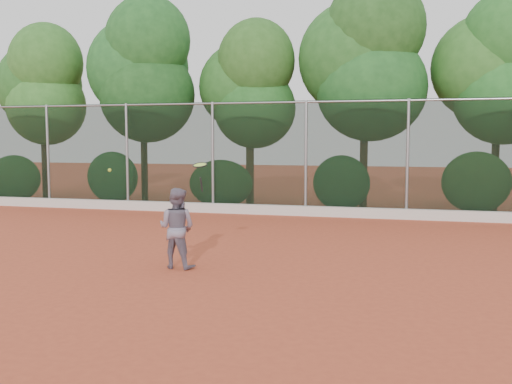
# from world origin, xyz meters

# --- Properties ---
(ground) EXTENTS (80.00, 80.00, 0.00)m
(ground) POSITION_xyz_m (0.00, 0.00, 0.00)
(ground) COLOR #B6472B
(ground) RESTS_ON ground
(concrete_curb) EXTENTS (24.00, 0.20, 0.30)m
(concrete_curb) POSITION_xyz_m (0.00, 6.82, 0.15)
(concrete_curb) COLOR beige
(concrete_curb) RESTS_ON ground
(tennis_player) EXTENTS (0.76, 0.61, 1.45)m
(tennis_player) POSITION_xyz_m (-1.03, -0.73, 0.73)
(tennis_player) COLOR slate
(tennis_player) RESTS_ON ground
(chainlink_fence) EXTENTS (24.09, 0.09, 3.50)m
(chainlink_fence) POSITION_xyz_m (-0.00, 7.00, 1.86)
(chainlink_fence) COLOR black
(chainlink_fence) RESTS_ON ground
(foliage_backdrop) EXTENTS (23.70, 3.63, 7.55)m
(foliage_backdrop) POSITION_xyz_m (-0.55, 8.98, 4.40)
(foliage_backdrop) COLOR #422819
(foliage_backdrop) RESTS_ON ground
(tennis_racket) EXTENTS (0.29, 0.29, 0.53)m
(tennis_racket) POSITION_xyz_m (-0.56, -0.75, 1.83)
(tennis_racket) COLOR black
(tennis_racket) RESTS_ON ground
(tennis_ball_in_flight) EXTENTS (0.07, 0.07, 0.07)m
(tennis_ball_in_flight) POSITION_xyz_m (-2.54, -0.38, 1.74)
(tennis_ball_in_flight) COLOR #AEC92D
(tennis_ball_in_flight) RESTS_ON ground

